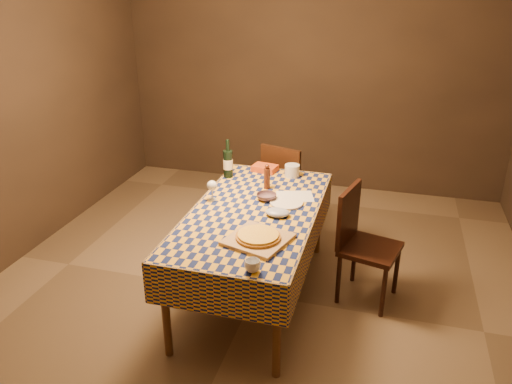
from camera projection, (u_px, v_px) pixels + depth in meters
room at (254, 137)px, 3.56m from camera, size 5.00×5.10×2.70m
dining_table at (254, 219)px, 3.82m from camera, size 0.94×1.84×0.77m
cutting_board at (258, 239)px, 3.35m from camera, size 0.48×0.48×0.02m
pizza at (258, 236)px, 3.34m from camera, size 0.32×0.32×0.03m
pepper_mill at (267, 177)px, 4.14m from camera, size 0.06×0.06×0.22m
bowl at (266, 197)px, 3.96m from camera, size 0.20×0.20×0.05m
wine_glass at (212, 186)px, 3.92m from camera, size 0.08×0.08×0.16m
wine_bottle at (228, 163)px, 4.37m from camera, size 0.11×0.11×0.34m
deli_tub at (292, 171)px, 4.41m from camera, size 0.17×0.17×0.11m
takeout_container at (265, 168)px, 4.54m from camera, size 0.24×0.19×0.05m
white_plate at (286, 203)px, 3.90m from camera, size 0.29×0.29×0.01m
tumbler at (252, 266)px, 2.99m from camera, size 0.12×0.12×0.08m
flour_patch at (295, 196)px, 4.03m from camera, size 0.34×0.30×0.00m
flour_bag at (277, 212)px, 3.70m from camera, size 0.22×0.20×0.05m
chair_far at (286, 184)px, 4.92m from camera, size 0.53×0.53×0.93m
chair_right at (361, 238)px, 3.90m from camera, size 0.52×0.51×0.93m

